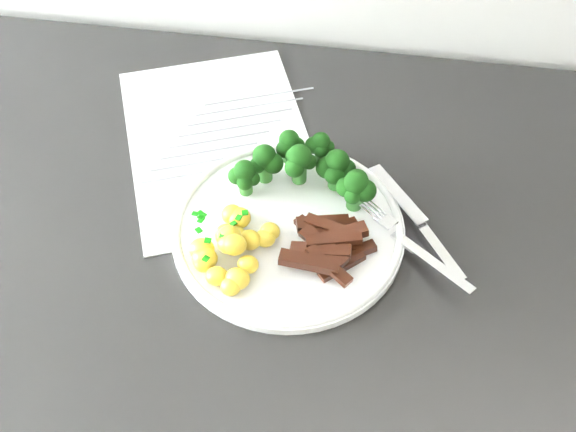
{
  "coord_description": "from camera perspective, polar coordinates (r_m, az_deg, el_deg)",
  "views": [
    {
      "loc": [
        0.08,
        1.16,
        1.58
      ],
      "look_at": [
        0.01,
        1.64,
        0.97
      ],
      "focal_mm": 43.96,
      "sensor_mm": 36.0,
      "label": 1
    }
  ],
  "objects": [
    {
      "name": "knife",
      "position": [
        0.81,
        11.19,
        -1.49
      ],
      "size": [
        0.12,
        0.15,
        0.02
      ],
      "color": "silver",
      "rests_on": "plate"
    },
    {
      "name": "broccoli",
      "position": [
        0.81,
        1.68,
        4.06
      ],
      "size": [
        0.17,
        0.1,
        0.06
      ],
      "color": "#275B20",
      "rests_on": "plate"
    },
    {
      "name": "beef_strips",
      "position": [
        0.77,
        3.33,
        -2.24
      ],
      "size": [
        0.1,
        0.1,
        0.03
      ],
      "color": "black",
      "rests_on": "plate"
    },
    {
      "name": "counter",
      "position": [
        1.22,
        -0.21,
        -14.24
      ],
      "size": [
        2.52,
        0.63,
        0.94
      ],
      "color": "black",
      "rests_on": "ground"
    },
    {
      "name": "fork",
      "position": [
        0.78,
        10.28,
        -2.51
      ],
      "size": [
        0.14,
        0.12,
        0.02
      ],
      "color": "silver",
      "rests_on": "plate"
    },
    {
      "name": "potatoes",
      "position": [
        0.77,
        -4.63,
        -2.45
      ],
      "size": [
        0.1,
        0.12,
        0.04
      ],
      "color": "gold",
      "rests_on": "plate"
    },
    {
      "name": "recipe_paper",
      "position": [
        0.9,
        -5.59,
        6.05
      ],
      "size": [
        0.33,
        0.38,
        0.0
      ],
      "color": "white",
      "rests_on": "counter"
    },
    {
      "name": "plate",
      "position": [
        0.8,
        -0.0,
        -1.01
      ],
      "size": [
        0.26,
        0.26,
        0.02
      ],
      "color": "white",
      "rests_on": "counter"
    }
  ]
}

